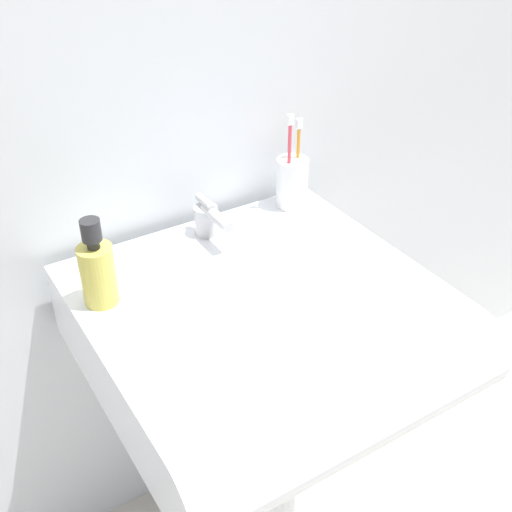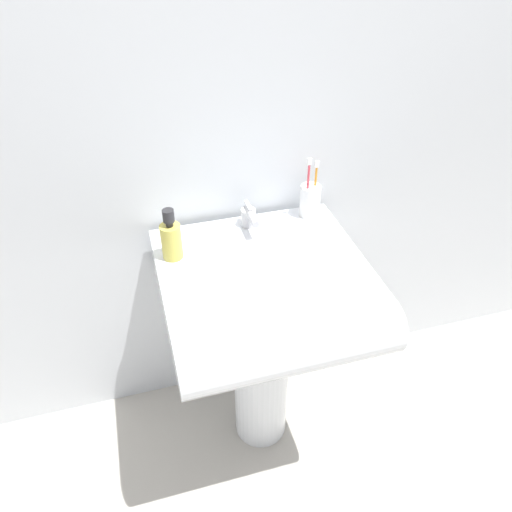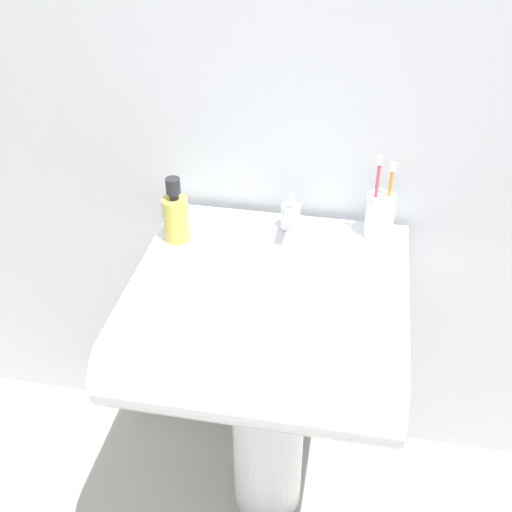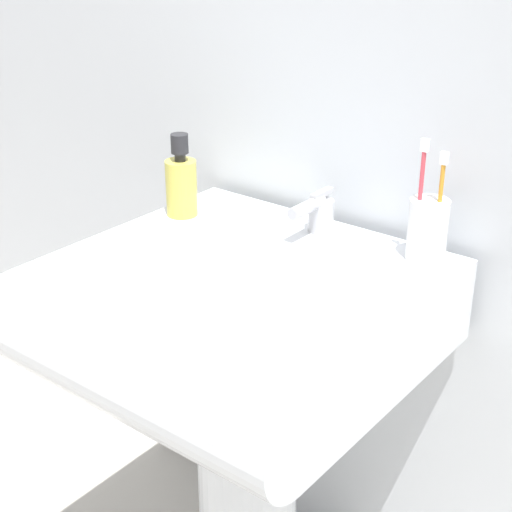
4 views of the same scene
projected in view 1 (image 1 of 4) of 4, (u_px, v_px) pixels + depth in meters
The scene contains 5 objects.
sink_pedestal at pixel (254, 461), 1.35m from camera, with size 0.18×0.18×0.62m, color white.
sink_basin at pixel (272, 338), 1.09m from camera, with size 0.57×0.57×0.15m.
faucet at pixel (209, 219), 1.21m from camera, with size 0.05×0.12×0.07m.
toothbrush_cup at pixel (292, 182), 1.30m from camera, with size 0.06×0.06×0.20m.
soap_bottle at pixel (98, 271), 1.03m from camera, with size 0.06×0.06×0.15m.
Camera 1 is at (-0.46, -0.75, 1.42)m, focal length 45.00 mm.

